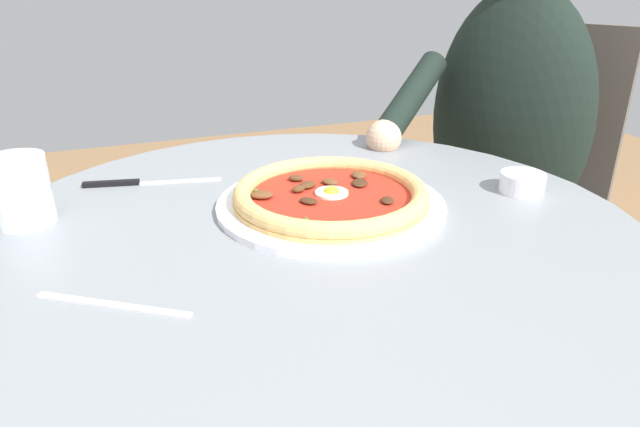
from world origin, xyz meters
name	(u,v)px	position (x,y,z in m)	size (l,w,h in m)	color
dining_table	(311,310)	(0.00, 0.00, 0.58)	(0.92, 0.92, 0.72)	gray
pizza_on_plate	(331,197)	(-0.05, 0.05, 0.74)	(0.34, 0.34, 0.04)	white
water_glass	(21,194)	(-0.15, -0.37, 0.76)	(0.08, 0.08, 0.10)	silver
steak_knife	(132,183)	(-0.25, -0.22, 0.72)	(0.05, 0.22, 0.01)	silver
ramekin_capers	(521,181)	(0.00, 0.35, 0.74)	(0.07, 0.07, 0.03)	white
fork_utensil	(113,305)	(0.12, -0.26, 0.72)	(0.11, 0.15, 0.00)	#BCBCC1
diner_person	(496,208)	(-0.33, 0.58, 0.52)	(0.43, 0.58, 1.19)	#282833
cafe_chair_diner	(523,181)	(-0.41, 0.71, 0.55)	(0.55, 0.55, 0.92)	#504A45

